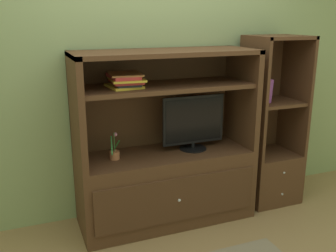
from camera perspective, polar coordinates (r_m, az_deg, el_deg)
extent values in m
plane|color=#99754C|center=(3.26, 2.36, -16.65)|extent=(8.00, 8.00, 0.00)
cube|color=#8C9E6B|center=(3.46, -2.47, 10.04)|extent=(6.00, 0.10, 2.80)
cube|color=#4C2D1C|center=(3.43, -0.31, -8.88)|extent=(1.51, 0.55, 0.63)
cube|color=#462A19|center=(3.19, 1.59, -10.89)|extent=(1.39, 0.02, 0.38)
sphere|color=silver|center=(3.18, 1.69, -10.99)|extent=(0.02, 0.02, 0.02)
cube|color=#4C2D1C|center=(3.01, -13.44, 2.22)|extent=(0.05, 0.55, 0.87)
cube|color=#4C2D1C|center=(3.52, 10.89, 4.30)|extent=(0.05, 0.55, 0.87)
cube|color=#4C2D1C|center=(3.44, -1.95, 4.30)|extent=(1.51, 0.02, 0.87)
cube|color=#4C2D1C|center=(3.13, -0.34, 10.88)|extent=(1.51, 0.55, 0.04)
cube|color=#4C2D1C|center=(3.16, -0.33, 5.86)|extent=(1.41, 0.50, 0.04)
cylinder|color=black|center=(3.40, 3.72, -3.31)|extent=(0.24, 0.24, 0.01)
cylinder|color=black|center=(3.40, 3.72, -2.86)|extent=(0.03, 0.03, 0.04)
cube|color=black|center=(3.33, 3.80, 0.93)|extent=(0.57, 0.02, 0.42)
cube|color=black|center=(3.32, 3.90, 0.87)|extent=(0.53, 0.00, 0.38)
cylinder|color=#B26642|center=(3.18, -7.93, -4.29)|extent=(0.08, 0.08, 0.07)
cylinder|color=#3D6B33|center=(3.15, -8.01, -2.37)|extent=(0.01, 0.01, 0.16)
cube|color=#2D7A38|center=(3.16, -7.64, -2.80)|extent=(0.03, 0.13, 0.12)
cube|color=#2D7A38|center=(3.16, -8.36, -2.87)|extent=(0.04, 0.12, 0.13)
sphere|color=#C6729E|center=(3.13, -7.84, -1.18)|extent=(0.03, 0.03, 0.03)
sphere|color=#C6729E|center=(3.14, -7.88, -1.33)|extent=(0.03, 0.03, 0.03)
sphere|color=#C6729E|center=(3.14, -7.81, -1.26)|extent=(0.03, 0.03, 0.03)
cube|color=gold|center=(3.05, -6.55, 5.91)|extent=(0.26, 0.31, 0.02)
cube|color=black|center=(3.05, -6.29, 6.28)|extent=(0.20, 0.31, 0.02)
cube|color=red|center=(3.05, -6.27, 6.63)|extent=(0.24, 0.31, 0.02)
cube|color=gold|center=(3.04, -6.20, 6.96)|extent=(0.28, 0.35, 0.02)
cube|color=red|center=(3.04, -6.67, 7.35)|extent=(0.20, 0.32, 0.03)
cube|color=#A56638|center=(3.03, -6.37, 7.71)|extent=(0.28, 0.33, 0.01)
cube|color=#4C2D1C|center=(3.95, 14.65, -7.14)|extent=(0.51, 0.46, 0.48)
sphere|color=silver|center=(3.74, 16.88, -6.68)|extent=(0.02, 0.02, 0.02)
sphere|color=silver|center=(3.82, 16.62, -9.69)|extent=(0.02, 0.02, 0.02)
cube|color=#4C2D1C|center=(3.58, 12.42, 4.02)|extent=(0.03, 0.46, 1.11)
cube|color=#4C2D1C|center=(3.87, 18.36, 4.44)|extent=(0.03, 0.46, 1.11)
cube|color=#4C2D1C|center=(3.90, 13.56, 4.89)|extent=(0.51, 0.02, 1.11)
cube|color=#4C2D1C|center=(3.73, 15.44, 3.41)|extent=(0.45, 0.41, 0.03)
cube|color=#4C2D1C|center=(3.66, 16.14, 12.57)|extent=(0.51, 0.46, 0.03)
cube|color=red|center=(3.61, 13.37, 5.13)|extent=(0.04, 0.15, 0.22)
cube|color=black|center=(3.63, 13.89, 5.50)|extent=(0.03, 0.14, 0.26)
cube|color=purple|center=(3.65, 14.33, 5.18)|extent=(0.05, 0.15, 0.22)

